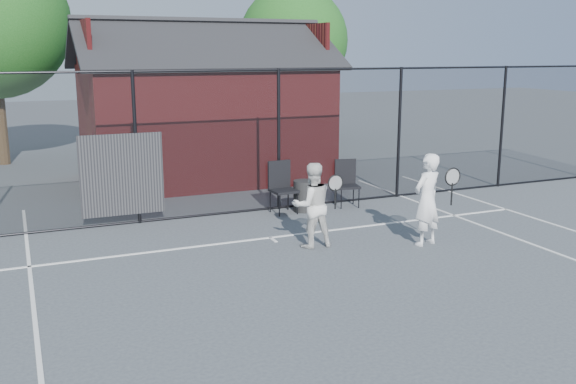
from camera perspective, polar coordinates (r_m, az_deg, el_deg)
name	(u,v)px	position (r m, az deg, el deg)	size (l,w,h in m)	color
ground	(348,293)	(9.20, 5.39, -8.97)	(80.00, 80.00, 0.00)	#404549
court_lines	(400,330)	(8.16, 9.92, -11.95)	(11.02, 18.00, 0.01)	silver
fence	(220,146)	(13.21, -6.08, 4.08)	(22.04, 3.00, 3.00)	black
clubhouse	(204,118)	(17.23, -7.50, 6.51)	(6.50, 4.36, 4.19)	maroon
tree_right	(293,41)	(24.03, 0.48, 13.27)	(3.97, 3.97, 5.70)	#322514
player_front	(427,199)	(11.43, 12.26, -0.65)	(0.77, 0.61, 1.63)	white
player_back	(312,205)	(11.09, 2.15, -1.17)	(0.82, 0.62, 1.49)	silver
chair_left	(284,188)	(13.43, -0.38, 0.32)	(0.51, 0.53, 1.07)	black
chair_right	(348,184)	(14.08, 5.32, 0.70)	(0.48, 0.50, 1.00)	black
waste_bin	(304,196)	(13.66, 1.43, -0.35)	(0.45, 0.45, 0.66)	#242424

